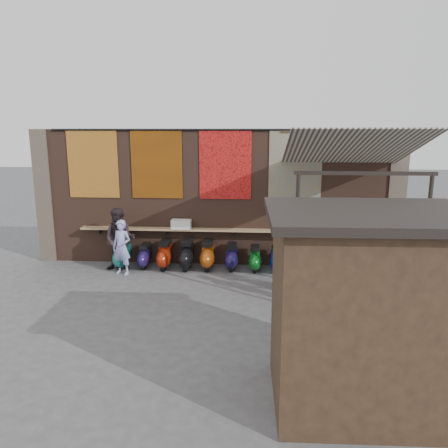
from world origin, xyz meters
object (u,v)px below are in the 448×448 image
at_px(scooter_stool_4, 208,255).
at_px(diner_left, 122,247).
at_px(scooter_stool_8, 299,258).
at_px(scooter_stool_5, 232,257).
at_px(scooter_stool_2, 165,255).
at_px(diner_right, 120,239).
at_px(scooter_stool_0, 123,254).
at_px(market_stall, 366,314).
at_px(shopper_navy, 301,269).
at_px(scooter_stool_7, 276,259).
at_px(scooter_stool_6, 255,259).
at_px(scooter_stool_10, 345,259).
at_px(scooter_stool_3, 187,255).
at_px(shelf_box, 181,224).
at_px(shopper_grey, 388,263).
at_px(scooter_stool_1, 145,256).
at_px(scooter_stool_9, 320,258).

bearing_deg(scooter_stool_4, diner_left, -164.48).
height_order(scooter_stool_8, diner_left, diner_left).
bearing_deg(scooter_stool_5, scooter_stool_2, -179.10).
relative_size(diner_left, diner_right, 0.85).
bearing_deg(scooter_stool_0, market_stall, -47.91).
height_order(diner_right, shopper_navy, diner_right).
distance_m(scooter_stool_5, scooter_stool_7, 1.28).
bearing_deg(scooter_stool_6, scooter_stool_5, 174.67).
distance_m(scooter_stool_10, shopper_navy, 2.74).
relative_size(scooter_stool_6, scooter_stool_10, 0.89).
relative_size(diner_left, market_stall, 0.55).
bearing_deg(scooter_stool_2, scooter_stool_3, 0.61).
distance_m(scooter_stool_6, scooter_stool_8, 1.26).
bearing_deg(shelf_box, shopper_grey, -21.13).
xyz_separation_m(scooter_stool_2, diner_left, (-1.09, -0.60, 0.37)).
bearing_deg(scooter_stool_6, scooter_stool_0, -179.75).
height_order(scooter_stool_6, scooter_stool_8, scooter_stool_8).
bearing_deg(scooter_stool_1, scooter_stool_0, -173.10).
bearing_deg(scooter_stool_0, shopper_grey, -13.74).
xyz_separation_m(shelf_box, diner_left, (-1.53, -0.90, -0.49)).
bearing_deg(diner_left, shopper_navy, -1.27).
bearing_deg(shelf_box, scooter_stool_7, -6.83).
relative_size(scooter_stool_8, market_stall, 0.30).
relative_size(scooter_stool_3, shopper_grey, 0.53).
height_order(scooter_stool_2, scooter_stool_10, scooter_stool_2).
height_order(shelf_box, diner_right, diner_right).
xyz_separation_m(scooter_stool_1, scooter_stool_3, (1.25, -0.02, 0.08)).
bearing_deg(scooter_stool_8, scooter_stool_2, 179.47).
bearing_deg(diner_right, market_stall, -50.53).
relative_size(scooter_stool_6, scooter_stool_7, 1.03).
height_order(scooter_stool_0, diner_right, diner_right).
bearing_deg(shopper_grey, scooter_stool_9, -17.56).
bearing_deg(shopper_navy, scooter_stool_5, -53.73).
relative_size(scooter_stool_5, diner_right, 0.43).
xyz_separation_m(shelf_box, market_stall, (3.77, -6.40, 0.14)).
bearing_deg(scooter_stool_4, scooter_stool_2, -177.71).
bearing_deg(scooter_stool_0, diner_right, -86.72).
distance_m(shopper_grey, market_stall, 4.64).
xyz_separation_m(scooter_stool_9, diner_left, (-5.57, -0.58, 0.36)).
xyz_separation_m(scooter_stool_0, scooter_stool_5, (3.20, 0.08, -0.04)).
xyz_separation_m(scooter_stool_10, diner_right, (-6.40, -0.26, 0.51)).
relative_size(scooter_stool_2, diner_right, 0.47).
relative_size(scooter_stool_7, scooter_stool_9, 0.83).
bearing_deg(diner_left, scooter_stool_1, 70.79).
relative_size(scooter_stool_4, shopper_grey, 0.51).
xyz_separation_m(shelf_box, scooter_stool_0, (-1.69, -0.35, -0.85)).
distance_m(scooter_stool_7, shopper_grey, 3.17).
bearing_deg(scooter_stool_10, scooter_stool_2, 179.87).
height_order(scooter_stool_10, diner_right, diner_right).
xyz_separation_m(scooter_stool_7, diner_left, (-4.31, -0.57, 0.43)).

